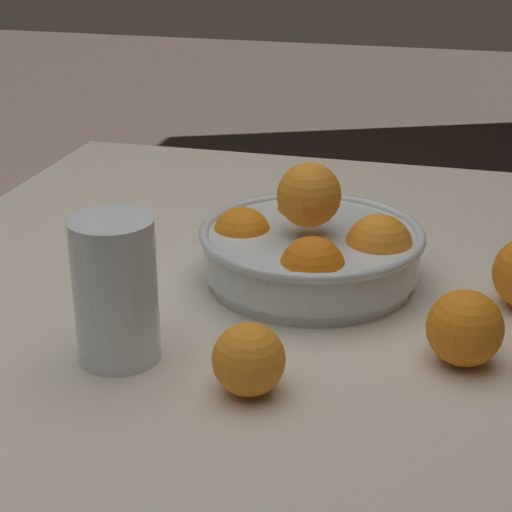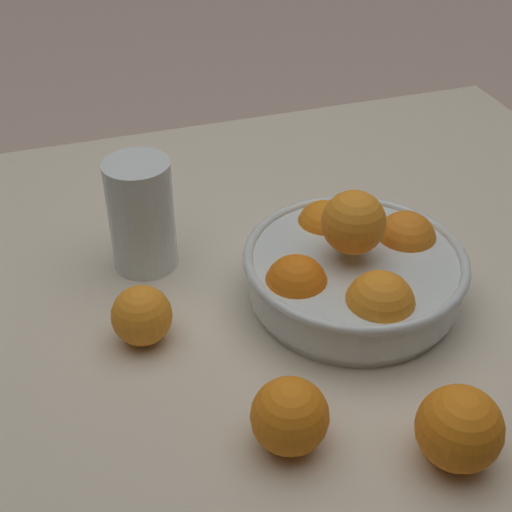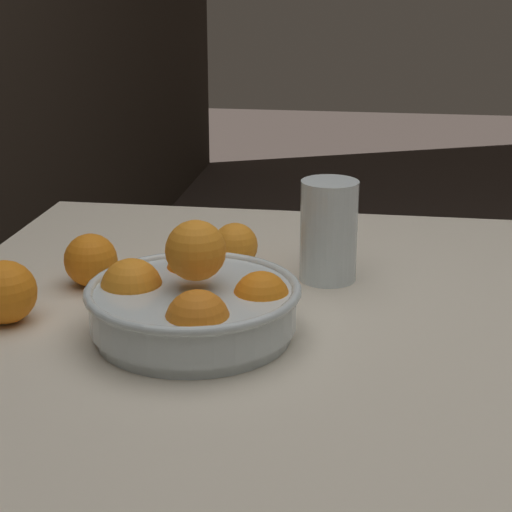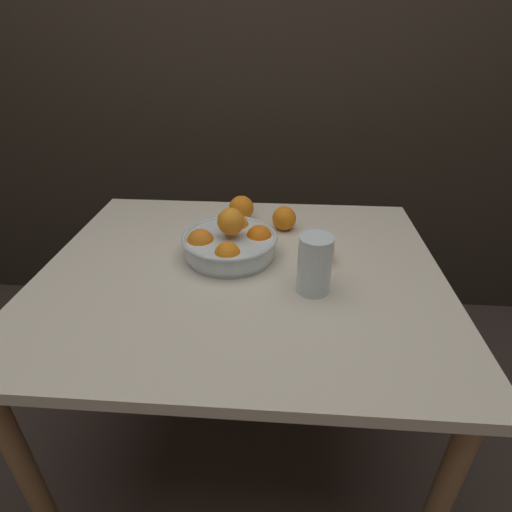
{
  "view_description": "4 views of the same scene",
  "coord_description": "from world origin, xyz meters",
  "px_view_note": "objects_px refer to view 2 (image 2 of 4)",
  "views": [
    {
      "loc": [
        0.88,
        0.23,
        1.16
      ],
      "look_at": [
        0.07,
        0.02,
        0.8
      ],
      "focal_mm": 60.0,
      "sensor_mm": 36.0,
      "label": 1
    },
    {
      "loc": [
        0.28,
        0.67,
        1.29
      ],
      "look_at": [
        0.07,
        0.02,
        0.78
      ],
      "focal_mm": 50.0,
      "sensor_mm": 36.0,
      "label": 2
    },
    {
      "loc": [
        -0.99,
        -0.16,
        1.17
      ],
      "look_at": [
        0.09,
        0.0,
        0.79
      ],
      "focal_mm": 60.0,
      "sensor_mm": 36.0,
      "label": 3
    },
    {
      "loc": [
        0.11,
        -0.91,
        1.3
      ],
      "look_at": [
        0.04,
        -0.03,
        0.78
      ],
      "focal_mm": 28.0,
      "sensor_mm": 36.0,
      "label": 4
    }
  ],
  "objects_px": {
    "fruit_bowl": "(354,269)",
    "juice_glass": "(142,219)",
    "orange_loose_near_bowl": "(290,416)",
    "orange_loose_aside": "(459,428)",
    "orange_loose_front": "(142,315)"
  },
  "relations": [
    {
      "from": "fruit_bowl",
      "to": "juice_glass",
      "type": "distance_m",
      "value": 0.27
    },
    {
      "from": "juice_glass",
      "to": "orange_loose_near_bowl",
      "type": "height_order",
      "value": "juice_glass"
    },
    {
      "from": "fruit_bowl",
      "to": "orange_loose_near_bowl",
      "type": "xyz_separation_m",
      "value": [
        0.15,
        0.18,
        -0.01
      ]
    },
    {
      "from": "juice_glass",
      "to": "orange_loose_aside",
      "type": "height_order",
      "value": "juice_glass"
    },
    {
      "from": "orange_loose_front",
      "to": "orange_loose_near_bowl",
      "type": "bearing_deg",
      "value": 119.09
    },
    {
      "from": "orange_loose_near_bowl",
      "to": "orange_loose_aside",
      "type": "bearing_deg",
      "value": 155.55
    },
    {
      "from": "orange_loose_aside",
      "to": "orange_loose_near_bowl",
      "type": "bearing_deg",
      "value": -24.45
    },
    {
      "from": "juice_glass",
      "to": "orange_loose_front",
      "type": "height_order",
      "value": "juice_glass"
    },
    {
      "from": "juice_glass",
      "to": "orange_loose_aside",
      "type": "relative_size",
      "value": 1.79
    },
    {
      "from": "fruit_bowl",
      "to": "orange_loose_front",
      "type": "distance_m",
      "value": 0.26
    },
    {
      "from": "orange_loose_front",
      "to": "fruit_bowl",
      "type": "bearing_deg",
      "value": 178.16
    },
    {
      "from": "fruit_bowl",
      "to": "orange_loose_front",
      "type": "height_order",
      "value": "fruit_bowl"
    },
    {
      "from": "fruit_bowl",
      "to": "orange_loose_aside",
      "type": "xyz_separation_m",
      "value": [
        0.01,
        0.25,
        -0.0
      ]
    },
    {
      "from": "fruit_bowl",
      "to": "orange_loose_near_bowl",
      "type": "distance_m",
      "value": 0.24
    },
    {
      "from": "orange_loose_aside",
      "to": "fruit_bowl",
      "type": "bearing_deg",
      "value": -91.21
    }
  ]
}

